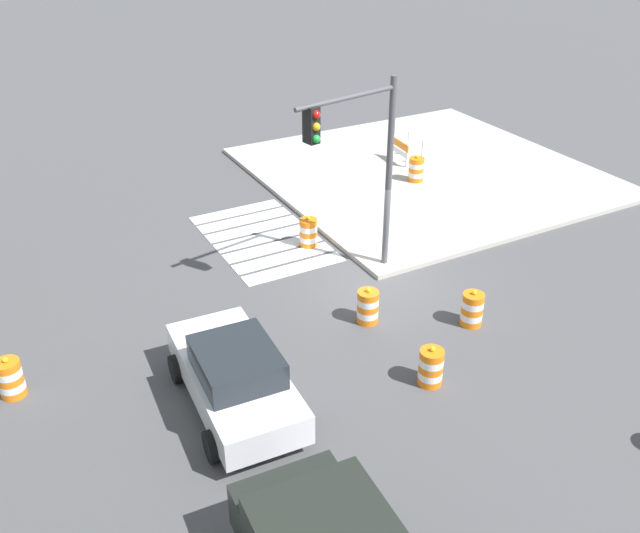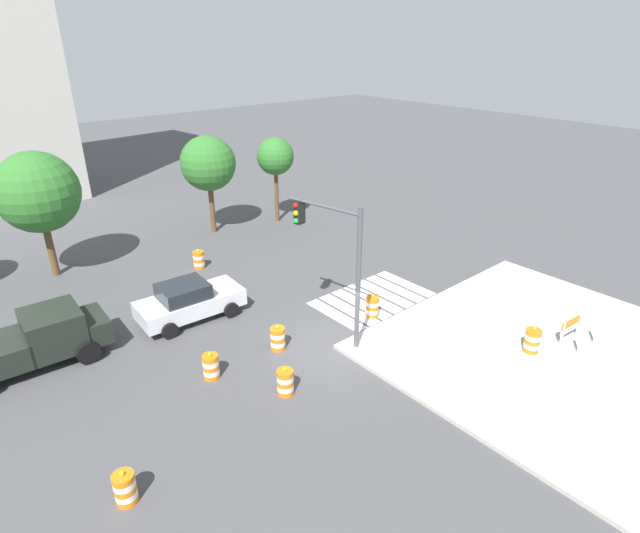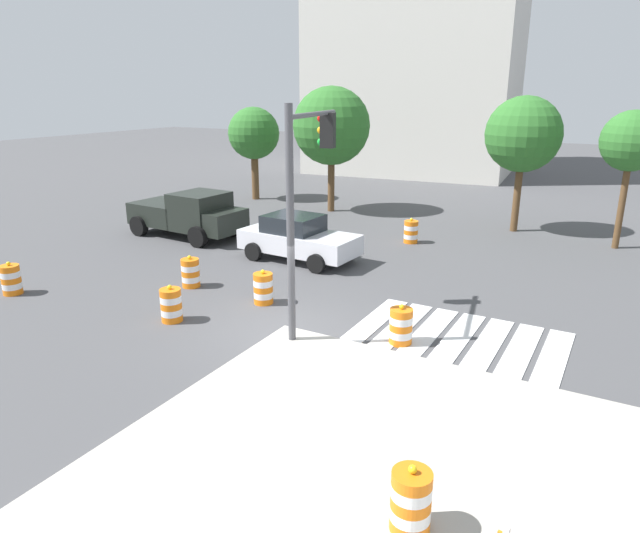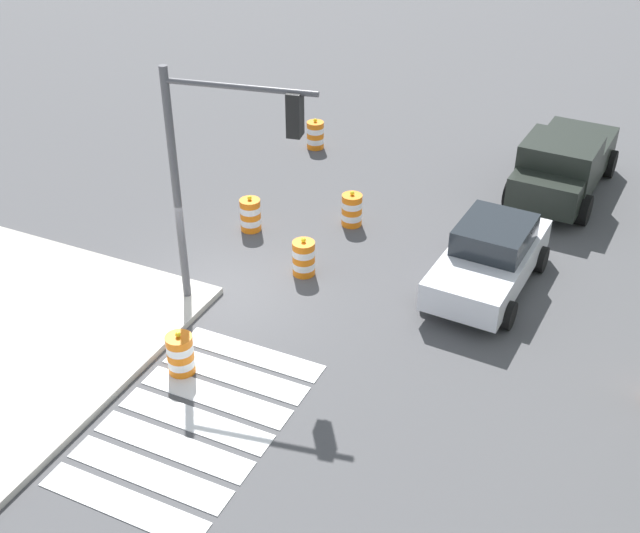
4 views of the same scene
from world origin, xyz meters
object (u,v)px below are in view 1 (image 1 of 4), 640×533
traffic_barrel_near_corner (472,309)px  traffic_barrel_on_sidewalk (416,169)px  traffic_barrel_median_far (368,307)px  construction_barricade (403,148)px  traffic_barrel_far_curb (431,367)px  traffic_barrel_crosswalk_end (10,378)px  traffic_barrel_lane_center (308,233)px  traffic_light_pole (360,150)px  sports_car (235,376)px

traffic_barrel_near_corner → traffic_barrel_on_sidewalk: bearing=-26.7°
traffic_barrel_median_far → construction_barricade: construction_barricade is taller
traffic_barrel_far_curb → traffic_barrel_crosswalk_end: bearing=63.8°
traffic_barrel_far_curb → traffic_barrel_lane_center: (7.27, -0.70, 0.00)m
traffic_barrel_on_sidewalk → traffic_barrel_far_curb: bearing=146.1°
traffic_barrel_crosswalk_end → construction_barricade: bearing=-64.6°
traffic_light_pole → traffic_barrel_far_curb: bearing=169.0°
traffic_barrel_median_far → construction_barricade: size_ratio=0.78×
sports_car → traffic_barrel_lane_center: bearing=-39.6°
traffic_barrel_near_corner → traffic_barrel_far_curb: same height
traffic_barrel_far_curb → construction_barricade: (11.55, -7.22, 0.27)m
traffic_barrel_crosswalk_end → traffic_light_pole: 9.97m
traffic_barrel_crosswalk_end → traffic_barrel_on_sidewalk: bearing=-69.5°
traffic_barrel_lane_center → construction_barricade: size_ratio=0.78×
traffic_barrel_near_corner → traffic_barrel_median_far: same height
traffic_barrel_median_far → traffic_barrel_far_curb: 2.81m
traffic_light_pole → construction_barricade: bearing=-42.9°
traffic_barrel_median_far → traffic_light_pole: bearing=-23.2°
traffic_barrel_on_sidewalk → traffic_light_pole: 8.14m
sports_car → traffic_barrel_on_sidewalk: size_ratio=4.32×
sports_car → traffic_barrel_near_corner: (0.03, -6.52, -0.36)m
construction_barricade → sports_car: bearing=131.8°
sports_car → traffic_barrel_median_far: 4.48m
traffic_barrel_near_corner → traffic_barrel_far_curb: size_ratio=1.00×
traffic_barrel_near_corner → traffic_barrel_median_far: size_ratio=1.00×
sports_car → traffic_barrel_near_corner: sports_car is taller
sports_car → traffic_barrel_far_curb: (-1.39, -4.16, -0.36)m
traffic_barrel_crosswalk_end → traffic_barrel_far_curb: bearing=-116.2°
traffic_barrel_on_sidewalk → traffic_barrel_near_corner: bearing=153.3°
traffic_barrel_on_sidewalk → traffic_barrel_crosswalk_end: bearing=110.5°
traffic_barrel_lane_center → traffic_light_pole: (-2.48, -0.23, 3.46)m
traffic_barrel_far_curb → construction_barricade: size_ratio=0.78×
traffic_barrel_median_far → traffic_barrel_on_sidewalk: traffic_barrel_on_sidewalk is taller
traffic_barrel_far_curb → sports_car: bearing=71.5°
sports_car → traffic_barrel_far_curb: size_ratio=4.32×
traffic_barrel_crosswalk_end → traffic_barrel_near_corner: bearing=-104.1°
sports_car → traffic_barrel_far_curb: sports_car is taller
traffic_barrel_crosswalk_end → traffic_barrel_on_sidewalk: traffic_barrel_on_sidewalk is taller
traffic_barrel_lane_center → traffic_barrel_on_sidewalk: size_ratio=1.00×
sports_car → construction_barricade: sports_car is taller
construction_barricade → traffic_light_pole: (-6.76, 6.29, 3.19)m
traffic_barrel_on_sidewalk → construction_barricade: (1.86, -0.70, 0.12)m
traffic_barrel_median_far → traffic_barrel_on_sidewalk: (6.89, -6.44, 0.15)m
traffic_barrel_lane_center → construction_barricade: bearing=-56.7°
traffic_barrel_near_corner → traffic_barrel_lane_center: bearing=15.9°
sports_car → traffic_barrel_on_sidewalk: 13.52m
traffic_barrel_median_far → traffic_barrel_lane_center: size_ratio=1.00×
traffic_barrel_near_corner → traffic_barrel_median_far: bearing=58.8°
traffic_barrel_crosswalk_end → traffic_light_pole: (0.66, -9.32, 3.46)m
construction_barricade → traffic_barrel_crosswalk_end: bearing=115.4°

